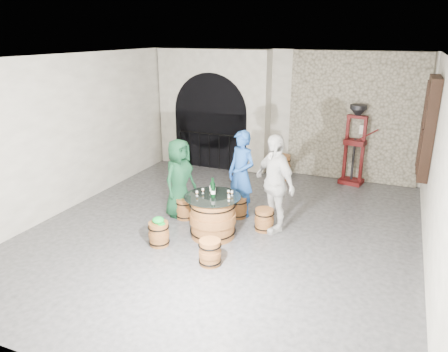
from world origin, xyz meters
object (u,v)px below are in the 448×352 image
at_px(person_green, 179,178).
at_px(wine_bottle_right, 213,188).
at_px(wine_bottle_left, 212,188).
at_px(person_white, 274,183).
at_px(barrel_table, 213,217).
at_px(barrel_stool_near_left, 159,234).
at_px(barrel_stool_far, 238,207).
at_px(side_barrel, 281,167).
at_px(barrel_stool_left, 185,208).
at_px(wine_bottle_center, 213,191).
at_px(barrel_stool_near_right, 210,252).
at_px(person_blue, 241,174).
at_px(corking_press, 355,139).
at_px(barrel_stool_right, 264,220).

relative_size(person_green, wine_bottle_right, 4.98).
xyz_separation_m(wine_bottle_left, wine_bottle_right, (0.03, -0.01, 0.00)).
relative_size(person_white, wine_bottle_right, 5.76).
distance_m(barrel_table, barrel_stool_near_left, 1.02).
xyz_separation_m(barrel_stool_far, side_barrel, (0.16, 2.66, 0.10)).
distance_m(barrel_stool_left, person_green, 0.62).
relative_size(wine_bottle_right, side_barrel, 0.52).
bearing_deg(wine_bottle_center, person_green, 147.60).
relative_size(barrel_stool_near_right, person_blue, 0.24).
bearing_deg(barrel_table, person_blue, 83.15).
bearing_deg(wine_bottle_left, barrel_stool_far, 80.24).
distance_m(barrel_stool_far, barrel_stool_near_right, 1.95).
bearing_deg(wine_bottle_left, person_green, 150.83).
relative_size(wine_bottle_left, corking_press, 0.17).
height_order(barrel_stool_far, barrel_stool_near_left, same).
height_order(person_white, wine_bottle_left, person_white).
xyz_separation_m(barrel_stool_near_right, corking_press, (1.63, 4.94, 0.93)).
relative_size(barrel_stool_left, person_blue, 0.24).
xyz_separation_m(barrel_stool_far, person_green, (-1.13, -0.38, 0.60)).
relative_size(barrel_stool_far, side_barrel, 0.69).
relative_size(barrel_stool_near_left, wine_bottle_right, 1.33).
height_order(person_green, wine_bottle_center, person_green).
xyz_separation_m(person_white, side_barrel, (-0.65, 2.93, -0.62)).
relative_size(person_blue, corking_press, 0.90).
relative_size(person_blue, side_barrel, 2.83).
xyz_separation_m(barrel_stool_near_right, wine_bottle_right, (-0.38, 1.00, 0.71)).
relative_size(person_green, person_blue, 0.91).
bearing_deg(barrel_stool_near_left, barrel_stool_left, 95.52).
bearing_deg(wine_bottle_center, side_barrel, 86.15).
xyz_separation_m(barrel_stool_far, person_blue, (0.01, 0.12, 0.68)).
relative_size(barrel_table, person_green, 0.64).
distance_m(barrel_table, wine_bottle_right, 0.54).
height_order(wine_bottle_left, wine_bottle_right, same).
bearing_deg(side_barrel, barrel_stool_near_left, -103.32).
xyz_separation_m(barrel_stool_right, wine_bottle_right, (-0.81, -0.56, 0.71)).
relative_size(person_green, side_barrel, 2.57).
xyz_separation_m(barrel_stool_left, corking_press, (2.86, 3.49, 0.93)).
bearing_deg(wine_bottle_left, person_blue, 80.57).
xyz_separation_m(barrel_stool_right, person_blue, (-0.66, 0.50, 0.68)).
relative_size(barrel_stool_right, person_white, 0.23).
xyz_separation_m(person_green, wine_bottle_right, (1.00, -0.56, 0.12)).
bearing_deg(barrel_stool_right, person_blue, 142.75).
distance_m(barrel_stool_far, barrel_stool_near_left, 1.89).
bearing_deg(barrel_stool_left, barrel_stool_right, 3.27).
distance_m(wine_bottle_center, wine_bottle_right, 0.12).
bearing_deg(wine_bottle_right, person_green, 150.97).
xyz_separation_m(person_green, person_white, (1.95, 0.11, 0.13)).
relative_size(barrel_table, wine_bottle_right, 3.19).
bearing_deg(barrel_stool_near_right, person_white, 71.25).
xyz_separation_m(person_white, corking_press, (1.07, 3.28, 0.21)).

